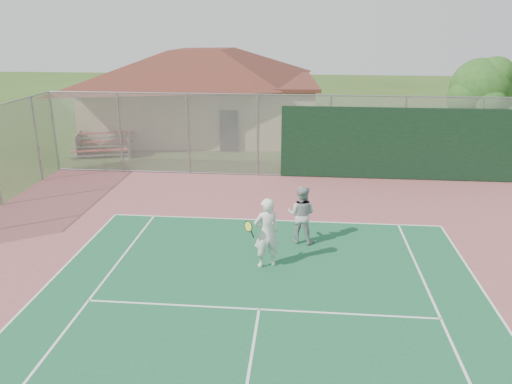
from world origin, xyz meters
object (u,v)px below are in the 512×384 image
clubhouse (204,84)px  bleachers (104,144)px  player_grey_back (301,215)px  tree (482,90)px  player_white_front (266,233)px

clubhouse → bleachers: (-4.12, -5.23, -2.39)m
bleachers → player_grey_back: size_ratio=1.77×
clubhouse → bleachers: bearing=-132.1°
clubhouse → tree: (14.43, -3.10, 0.21)m
player_white_front → player_grey_back: size_ratio=1.10×
tree → player_white_front: tree is taller
clubhouse → player_grey_back: (5.79, -14.81, -2.05)m
bleachers → clubhouse: bearing=36.6°
player_grey_back → bleachers: bearing=-31.4°
bleachers → tree: (18.54, 2.13, 2.59)m
clubhouse → tree: 14.76m
bleachers → tree: size_ratio=0.66×
bleachers → player_white_front: (8.98, -11.24, 0.44)m
bleachers → player_grey_back: player_grey_back is taller
player_white_front → player_grey_back: bearing=-143.2°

